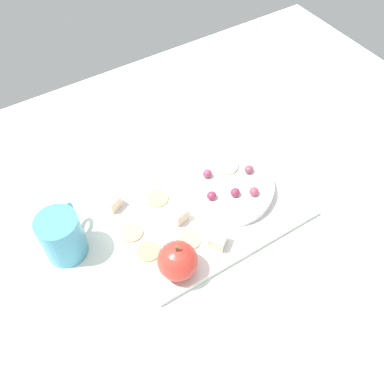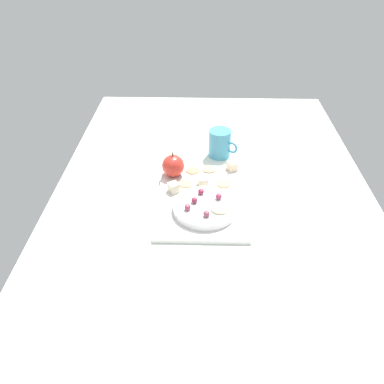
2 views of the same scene
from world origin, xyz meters
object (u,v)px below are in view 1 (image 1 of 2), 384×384
cheese_cube_1 (112,202)px  cracker_1 (189,240)px  grape_2 (254,192)px  grape_3 (212,196)px  apple_whole (178,261)px  cracker_2 (132,233)px  platter (207,208)px  grape_0 (235,192)px  cheese_cube_0 (178,215)px  cracker_0 (158,199)px  cheese_cube_2 (218,240)px  apple_slice_0 (226,166)px  grape_4 (207,174)px  grape_1 (249,169)px  cup (62,236)px  serving_dish (229,187)px  cracker_3 (148,251)px

cheese_cube_1 → cracker_1: 16.21cm
grape_2 → grape_3: (7.09, -3.40, -0.06)cm
apple_whole → cracker_1: bearing=-139.6°
cracker_2 → grape_3: bearing=171.4°
platter → grape_3: bearing=162.0°
grape_0 → cheese_cube_0: bearing=-11.7°
cracker_0 → cracker_1: bearing=91.2°
grape_0 → cheese_cube_2: bearing=37.4°
grape_0 → apple_slice_0: bearing=-111.3°
cracker_1 → grape_4: bearing=-136.8°
grape_0 → grape_1: 6.37cm
grape_3 → grape_0: bearing=157.1°
cheese_cube_2 → grape_2: grape_2 is taller
cup → serving_dish: bearing=171.1°
apple_slice_0 → grape_3: bearing=36.7°
cheese_cube_0 → grape_2: grape_2 is taller
cheese_cube_1 → grape_1: grape_1 is taller
cheese_cube_1 → cracker_2: bearing=92.6°
cheese_cube_1 → grape_0: grape_0 is taller
cheese_cube_1 → grape_1: size_ratio=1.50×
cheese_cube_2 → apple_slice_0: 16.52cm
serving_dish → grape_4: 4.84cm
cracker_3 → grape_4: 18.72cm
platter → grape_0: grape_0 is taller
grape_3 → cup: (26.27, -5.94, 0.44)cm
serving_dish → cracker_3: (19.46, 3.71, -0.86)cm
cracker_2 → cracker_0: bearing=-151.4°
serving_dish → grape_1: 5.22cm
grape_3 → grape_2: bearing=154.4°
cheese_cube_2 → cup: 26.34cm
apple_whole → cup: bearing=-45.7°
grape_2 → grape_0: bearing=-29.1°
apple_whole → cracker_2: 11.65cm
cracker_1 → grape_0: size_ratio=2.21×
grape_2 → grape_4: size_ratio=1.00×
cracker_2 → apple_slice_0: (-22.10, -2.63, 2.22)cm
grape_2 → apple_slice_0: size_ratio=0.39×
cracker_2 → apple_whole: bearing=106.5°
cracker_1 → grape_4: 13.72cm
cracker_0 → grape_1: bearing=163.8°
grape_3 → grape_4: bearing=-115.0°
platter → cup: (25.52, -5.70, 3.96)cm
platter → apple_whole: apple_whole is taller
grape_1 → apple_slice_0: bearing=-50.2°
cheese_cube_2 → cracker_1: (3.73, -3.31, -1.17)cm
cheese_cube_1 → cup: bearing=18.8°
cheese_cube_0 → cracker_2: (8.65, -1.80, -1.17)cm
cheese_cube_0 → grape_2: bearing=164.2°
grape_4 → cracker_2: bearing=7.8°
cracker_2 → cracker_3: same height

